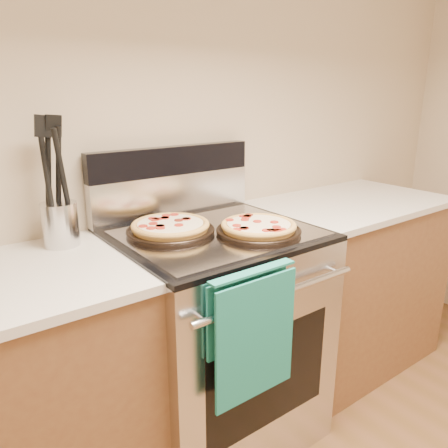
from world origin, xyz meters
TOP-DOWN VIEW (x-y plane):
  - wall_back at (0.00, 2.00)m, footprint 4.00×0.00m
  - range_body at (0.00, 1.65)m, footprint 0.76×0.68m
  - oven_window at (0.00, 1.31)m, footprint 0.56×0.01m
  - cooktop at (0.00, 1.65)m, footprint 0.76×0.68m
  - backsplash_lower at (0.00, 1.96)m, footprint 0.76×0.06m
  - backsplash_upper at (0.00, 1.96)m, footprint 0.76×0.06m
  - oven_handle at (0.00, 1.27)m, footprint 0.70×0.03m
  - dish_towel at (-0.12, 1.27)m, footprint 0.32×0.05m
  - foil_sheet at (0.00, 1.62)m, footprint 0.70×0.55m
  - cabinet_right at (0.88, 1.68)m, footprint 1.00×0.62m
  - countertop_right at (0.88, 1.68)m, footprint 1.02×0.64m
  - pepperoni_pizza_back at (-0.15, 1.72)m, footprint 0.36×0.36m
  - pepperoni_pizza_front at (0.11, 1.52)m, footprint 0.33×0.33m
  - utensil_crock at (-0.51, 1.88)m, footprint 0.16×0.16m

SIDE VIEW (x-z plane):
  - cabinet_right at x=0.88m, z-range 0.00..0.88m
  - range_body at x=0.00m, z-range 0.00..0.90m
  - oven_window at x=0.00m, z-range 0.25..0.65m
  - dish_towel at x=-0.12m, z-range 0.49..0.91m
  - oven_handle at x=0.00m, z-range 0.79..0.81m
  - countertop_right at x=0.88m, z-range 0.88..0.91m
  - cooktop at x=0.00m, z-range 0.90..0.92m
  - foil_sheet at x=0.00m, z-range 0.92..0.93m
  - pepperoni_pizza_front at x=0.11m, z-range 0.93..0.97m
  - pepperoni_pizza_back at x=-0.15m, z-range 0.93..0.97m
  - utensil_crock at x=-0.51m, z-range 0.91..1.07m
  - backsplash_lower at x=0.00m, z-range 0.92..1.10m
  - backsplash_upper at x=0.00m, z-range 1.10..1.22m
  - wall_back at x=0.00m, z-range -0.65..3.35m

